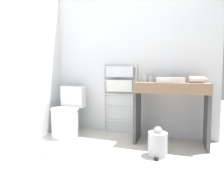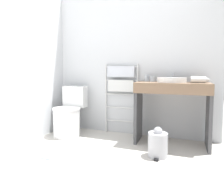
{
  "view_description": "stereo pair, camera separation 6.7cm",
  "coord_description": "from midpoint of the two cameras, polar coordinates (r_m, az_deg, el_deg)",
  "views": [
    {
      "loc": [
        0.74,
        -1.51,
        0.98
      ],
      "look_at": [
        0.01,
        0.69,
        0.81
      ],
      "focal_mm": 32.0,
      "sensor_mm": 36.0,
      "label": 1
    },
    {
      "loc": [
        0.8,
        -1.49,
        0.98
      ],
      "look_at": [
        0.01,
        0.69,
        0.81
      ],
      "focal_mm": 32.0,
      "sensor_mm": 36.0,
      "label": 2
    }
  ],
  "objects": [
    {
      "name": "wall_side",
      "position": [
        3.03,
        -23.84,
        7.93
      ],
      "size": [
        0.12,
        2.22,
        2.39
      ],
      "primitive_type": "cube",
      "color": "silver",
      "rests_on": "ground_plane"
    },
    {
      "name": "faucet",
      "position": [
        2.94,
        15.87,
        2.8
      ],
      "size": [
        0.02,
        0.1,
        0.12
      ],
      "color": "silver",
      "rests_on": "vanity_counter"
    },
    {
      "name": "trash_bin",
      "position": [
        2.45,
        12.12,
        -15.71
      ],
      "size": [
        0.22,
        0.26,
        0.35
      ],
      "color": "#B7B7BC",
      "rests_on": "ground_plane"
    },
    {
      "name": "towel_radiator",
      "position": [
        3.09,
        1.54,
        0.48
      ],
      "size": [
        0.54,
        0.06,
        1.09
      ],
      "color": "silver",
      "rests_on": "ground_plane"
    },
    {
      "name": "hair_dryer",
      "position": [
        2.73,
        22.62,
        1.72
      ],
      "size": [
        0.23,
        0.18,
        0.08
      ],
      "color": "white",
      "rests_on": "vanity_counter"
    },
    {
      "name": "vanity_counter",
      "position": [
        2.77,
        15.75,
        -4.48
      ],
      "size": [
        0.94,
        0.47,
        0.83
      ],
      "color": "#84664C",
      "rests_on": "ground_plane"
    },
    {
      "name": "sink_basin",
      "position": [
        2.76,
        15.7,
        1.78
      ],
      "size": [
        0.38,
        0.38,
        0.07
      ],
      "color": "white",
      "rests_on": "vanity_counter"
    },
    {
      "name": "toilet",
      "position": [
        3.18,
        -13.32,
        -8.35
      ],
      "size": [
        0.42,
        0.55,
        0.75
      ],
      "color": "white",
      "rests_on": "ground_plane"
    },
    {
      "name": "cup_near_edge",
      "position": [
        2.9,
        10.47,
        2.09
      ],
      "size": [
        0.06,
        0.06,
        0.08
      ],
      "color": "silver",
      "rests_on": "vanity_counter"
    },
    {
      "name": "cup_near_wall",
      "position": [
        2.96,
        8.94,
        2.2
      ],
      "size": [
        0.07,
        0.07,
        0.09
      ],
      "color": "silver",
      "rests_on": "vanity_counter"
    },
    {
      "name": "bath_mat",
      "position": [
        2.72,
        -20.67,
        -17.05
      ],
      "size": [
        0.56,
        0.36,
        0.01
      ],
      "primitive_type": "cube",
      "color": "#B2BCCC",
      "rests_on": "ground_plane"
    },
    {
      "name": "wall_back",
      "position": [
        3.17,
        4.14,
        8.11
      ],
      "size": [
        2.62,
        0.12,
        2.39
      ],
      "primitive_type": "cube",
      "color": "silver",
      "rests_on": "ground_plane"
    }
  ]
}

